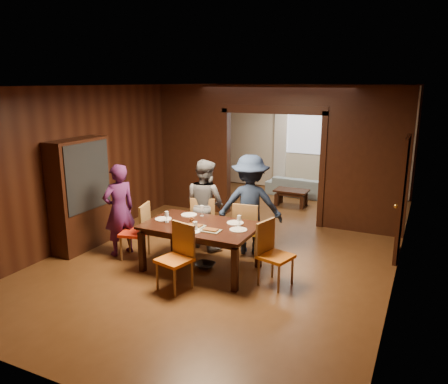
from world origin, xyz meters
The scene contains 32 objects.
floor centered at (0.00, 0.00, 0.00)m, with size 9.00×9.00×0.00m, color #573418.
ceiling centered at (0.00, 0.00, 2.90)m, with size 5.50×9.00×0.02m, color silver.
room_walls centered at (0.00, 1.89, 1.51)m, with size 5.52×9.01×2.90m.
person_purple centered at (-1.72, -1.46, 0.81)m, with size 0.59×0.39×1.61m, color #491A4D.
person_grey centered at (-0.53, -0.52, 0.82)m, with size 0.80×0.62×1.64m, color #595A60.
person_navy centered at (0.30, -0.40, 0.88)m, with size 1.14×0.65×1.76m, color #1C2A47.
sofa centered at (0.00, 3.85, 0.25)m, with size 1.72×0.67×0.50m, color #89A4B4.
serving_bowl centered at (-0.09, -1.36, 0.80)m, with size 0.32×0.32×0.08m, color black.
dining_table centered at (-0.13, -1.43, 0.38)m, with size 1.78×1.11×0.76m, color black.
coffee_table centered at (0.09, 2.81, 0.20)m, with size 0.80×0.50×0.40m, color black.
chair_left centered at (-1.38, -1.50, 0.48)m, with size 0.44×0.44×0.97m, color red, non-canonical shape.
chair_right centered at (1.15, -1.45, 0.48)m, with size 0.44×0.44×0.97m, color orange, non-canonical shape.
chair_far_l centered at (-0.54, -0.51, 0.48)m, with size 0.44×0.44×0.97m, color orange, non-canonical shape.
chair_far_r centered at (0.33, -0.54, 0.48)m, with size 0.44×0.44×0.97m, color orange, non-canonical shape.
chair_near centered at (-0.14, -2.21, 0.48)m, with size 0.44×0.44×0.97m, color orange, non-canonical shape.
hutch centered at (-2.53, -1.50, 1.00)m, with size 0.40×1.20×2.00m, color black.
door_right centered at (2.70, 0.50, 1.05)m, with size 0.06×0.90×2.10m, color black.
window_far centered at (0.00, 4.44, 1.70)m, with size 1.20×0.03×1.30m, color silver.
curtain_left centered at (-0.75, 4.40, 1.25)m, with size 0.35×0.06×2.40m, color white.
curtain_right centered at (0.75, 4.40, 1.25)m, with size 0.35×0.06×2.40m, color white.
plate_left centered at (-0.82, -1.45, 0.77)m, with size 0.27×0.27×0.01m, color white.
plate_far_l centered at (-0.55, -1.07, 0.77)m, with size 0.27×0.27×0.01m, color white.
plate_far_r centered at (0.34, -1.13, 0.77)m, with size 0.27×0.27×0.01m, color silver.
plate_right centered at (0.52, -1.41, 0.77)m, with size 0.27×0.27×0.01m, color silver.
plate_near centered at (-0.09, -1.77, 0.77)m, with size 0.27×0.27×0.01m, color white.
platter_a centered at (-0.16, -1.55, 0.78)m, with size 0.30×0.20×0.04m, color gray.
platter_b centered at (0.16, -1.64, 0.78)m, with size 0.30×0.20×0.04m, color gray.
wineglass_left centered at (-0.68, -1.55, 0.85)m, with size 0.08×0.08×0.18m, color white, non-canonical shape.
wineglass_far centered at (-0.33, -1.01, 0.85)m, with size 0.08×0.08×0.18m, color white, non-canonical shape.
wineglass_right centered at (0.46, -1.25, 0.85)m, with size 0.08×0.08×0.18m, color silver, non-canonical shape.
tumbler centered at (-0.07, -1.71, 0.83)m, with size 0.07×0.07×0.14m, color white.
condiment_jar centered at (-0.26, -1.46, 0.82)m, with size 0.08×0.08×0.11m, color #532713, non-canonical shape.
Camera 1 is at (3.04, -7.22, 2.97)m, focal length 35.00 mm.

